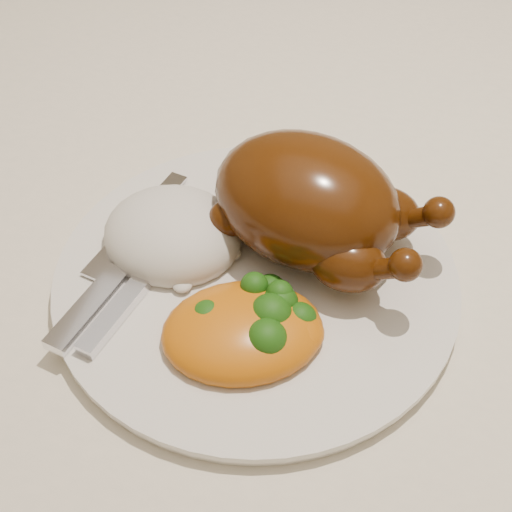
# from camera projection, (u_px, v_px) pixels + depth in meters

# --- Properties ---
(floor) EXTENTS (4.00, 4.00, 0.00)m
(floor) POSITION_uv_depth(u_px,v_px,m) (360.00, 505.00, 1.23)
(floor) COLOR brown
(floor) RESTS_ON ground
(dining_table) EXTENTS (1.60, 0.90, 0.76)m
(dining_table) POSITION_uv_depth(u_px,v_px,m) (428.00, 236.00, 0.75)
(dining_table) COLOR brown
(dining_table) RESTS_ON floor
(tablecloth) EXTENTS (1.73, 1.03, 0.18)m
(tablecloth) POSITION_uv_depth(u_px,v_px,m) (442.00, 183.00, 0.69)
(tablecloth) COLOR beige
(tablecloth) RESTS_ON dining_table
(dinner_plate) EXTENTS (0.31, 0.31, 0.01)m
(dinner_plate) POSITION_uv_depth(u_px,v_px,m) (256.00, 279.00, 0.56)
(dinner_plate) COLOR silver
(dinner_plate) RESTS_ON tablecloth
(roast_chicken) EXTENTS (0.20, 0.15, 0.10)m
(roast_chicken) POSITION_uv_depth(u_px,v_px,m) (311.00, 203.00, 0.54)
(roast_chicken) COLOR #4E2708
(roast_chicken) RESTS_ON dinner_plate
(rice_mound) EXTENTS (0.12, 0.11, 0.06)m
(rice_mound) POSITION_uv_depth(u_px,v_px,m) (173.00, 235.00, 0.57)
(rice_mound) COLOR white
(rice_mound) RESTS_ON dinner_plate
(mac_and_cheese) EXTENTS (0.14, 0.13, 0.05)m
(mac_and_cheese) POSITION_uv_depth(u_px,v_px,m) (252.00, 327.00, 0.51)
(mac_and_cheese) COLOR orange
(mac_and_cheese) RESTS_ON dinner_plate
(cutlery) EXTENTS (0.06, 0.21, 0.01)m
(cutlery) POSITION_uv_depth(u_px,v_px,m) (119.00, 280.00, 0.54)
(cutlery) COLOR silver
(cutlery) RESTS_ON dinner_plate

